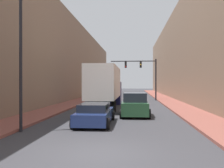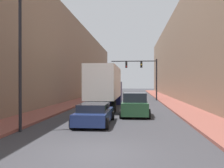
{
  "view_description": "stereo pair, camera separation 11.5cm",
  "coord_description": "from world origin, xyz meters",
  "px_view_note": "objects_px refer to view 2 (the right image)",
  "views": [
    {
      "loc": [
        1.3,
        -8.78,
        2.54
      ],
      "look_at": [
        -0.44,
        11.32,
        2.43
      ],
      "focal_mm": 40.0,
      "sensor_mm": 36.0,
      "label": 1
    },
    {
      "loc": [
        1.42,
        -8.77,
        2.54
      ],
      "look_at": [
        -0.44,
        11.32,
        2.43
      ],
      "focal_mm": 40.0,
      "sensor_mm": 36.0,
      "label": 2
    }
  ],
  "objects_px": {
    "traffic_signal_gantry": "(145,72)",
    "suv_car": "(135,105)",
    "sedan_car": "(94,114)",
    "semi_truck": "(106,86)",
    "street_lamp": "(20,40)"
  },
  "relations": [
    {
      "from": "traffic_signal_gantry",
      "to": "suv_car",
      "type": "bearing_deg",
      "value": -94.91
    },
    {
      "from": "sedan_car",
      "to": "street_lamp",
      "type": "bearing_deg",
      "value": -142.24
    },
    {
      "from": "semi_truck",
      "to": "sedan_car",
      "type": "xyz_separation_m",
      "value": [
        0.41,
        -9.97,
        -1.6
      ]
    },
    {
      "from": "sedan_car",
      "to": "traffic_signal_gantry",
      "type": "distance_m",
      "value": 21.84
    },
    {
      "from": "sedan_car",
      "to": "street_lamp",
      "type": "relative_size",
      "value": 0.64
    },
    {
      "from": "sedan_car",
      "to": "street_lamp",
      "type": "height_order",
      "value": "street_lamp"
    },
    {
      "from": "semi_truck",
      "to": "street_lamp",
      "type": "relative_size",
      "value": 1.64
    },
    {
      "from": "suv_car",
      "to": "street_lamp",
      "type": "xyz_separation_m",
      "value": [
        -5.9,
        -6.72,
        3.89
      ]
    },
    {
      "from": "semi_truck",
      "to": "sedan_car",
      "type": "distance_m",
      "value": 10.1
    },
    {
      "from": "semi_truck",
      "to": "suv_car",
      "type": "height_order",
      "value": "semi_truck"
    },
    {
      "from": "sedan_car",
      "to": "suv_car",
      "type": "height_order",
      "value": "suv_car"
    },
    {
      "from": "sedan_car",
      "to": "semi_truck",
      "type": "bearing_deg",
      "value": 92.38
    },
    {
      "from": "semi_truck",
      "to": "street_lamp",
      "type": "bearing_deg",
      "value": -103.48
    },
    {
      "from": "sedan_car",
      "to": "traffic_signal_gantry",
      "type": "bearing_deg",
      "value": 79.48
    },
    {
      "from": "suv_car",
      "to": "traffic_signal_gantry",
      "type": "bearing_deg",
      "value": 85.09
    }
  ]
}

